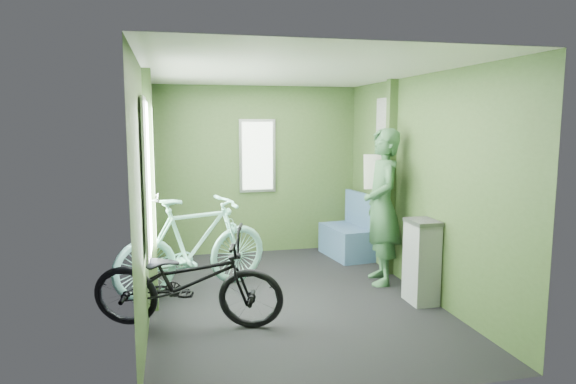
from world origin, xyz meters
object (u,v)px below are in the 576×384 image
bicycle_mint (195,293)px  passenger (382,206)px  bench_seat (348,238)px  waste_box (421,261)px  bicycle_black (188,329)px

bicycle_mint → passenger: passenger is taller
bicycle_mint → bench_seat: size_ratio=1.99×
bicycle_mint → waste_box: waste_box is taller
bicycle_black → passenger: bearing=-52.4°
bicycle_black → bench_seat: bench_seat is taller
waste_box → bicycle_mint: bearing=159.9°
passenger → bench_seat: bearing=-170.8°
passenger → bench_seat: (0.02, 1.15, -0.62)m
bicycle_black → bench_seat: (2.20, 2.01, 0.26)m
bicycle_mint → waste_box: size_ratio=2.06×
bicycle_mint → waste_box: 2.39m
waste_box → bench_seat: size_ratio=0.97×
bicycle_black → waste_box: 2.36m
bicycle_black → bench_seat: 2.99m
bicycle_mint → passenger: (2.08, -0.10, 0.87)m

